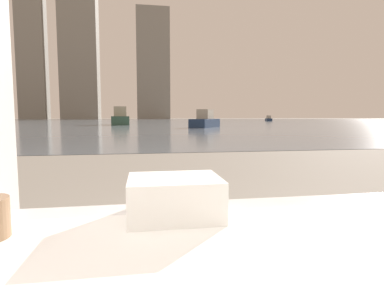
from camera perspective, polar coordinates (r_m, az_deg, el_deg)
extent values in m
cube|color=white|center=(0.93, -3.33, -12.42)|extent=(0.27, 0.22, 0.04)
cube|color=white|center=(0.92, -3.35, -10.04)|extent=(0.27, 0.22, 0.04)
cube|color=white|center=(0.91, -3.36, -7.60)|extent=(0.27, 0.22, 0.04)
cube|color=slate|center=(62.01, -8.90, 4.35)|extent=(180.00, 110.00, 0.01)
cube|color=#335647|center=(33.08, -13.51, 4.37)|extent=(2.15, 5.25, 0.90)
cube|color=#B2A893|center=(33.08, -13.54, 6.04)|extent=(1.42, 2.02, 1.03)
cube|color=navy|center=(62.68, 14.39, 4.50)|extent=(1.74, 3.12, 0.52)
cube|color=#B2A893|center=(62.68, 14.40, 5.01)|extent=(1.00, 1.26, 0.59)
cube|color=navy|center=(24.34, 2.52, 4.00)|extent=(3.15, 3.97, 0.67)
cube|color=#B2A893|center=(24.33, 2.52, 5.70)|extent=(1.58, 1.73, 0.77)
cube|color=gray|center=(126.18, -28.13, 14.41)|extent=(9.21, 6.20, 44.70)
cube|color=gray|center=(123.95, -20.74, 19.03)|extent=(13.20, 8.55, 62.35)
cube|color=gray|center=(119.70, -7.44, 14.62)|extent=(12.26, 10.30, 41.06)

